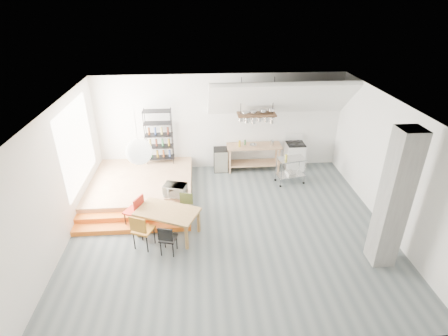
{
  "coord_description": "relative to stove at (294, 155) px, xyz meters",
  "views": [
    {
      "loc": [
        -0.7,
        -7.37,
        5.53
      ],
      "look_at": [
        -0.08,
        0.8,
        1.31
      ],
      "focal_mm": 28.0,
      "sensor_mm": 36.0,
      "label": 1
    }
  ],
  "objects": [
    {
      "name": "wall_right",
      "position": [
        1.5,
        -3.16,
        1.12
      ],
      "size": [
        0.04,
        7.0,
        3.2
      ],
      "primitive_type": "cube",
      "color": "silver",
      "rests_on": "ground"
    },
    {
      "name": "dining_table",
      "position": [
        -4.05,
        -3.36,
        0.15
      ],
      "size": [
        1.7,
        1.37,
        0.71
      ],
      "rotation": [
        0.0,
        0.0,
        -0.42
      ],
      "color": "olive",
      "rests_on": "ground"
    },
    {
      "name": "pot_rack",
      "position": [
        -1.37,
        -0.23,
        1.5
      ],
      "size": [
        1.2,
        0.5,
        1.43
      ],
      "color": "#442E1B",
      "rests_on": "ceiling"
    },
    {
      "name": "chair_red",
      "position": [
        -4.87,
        -2.99,
        0.07
      ],
      "size": [
        0.57,
        0.57,
        0.93
      ],
      "rotation": [
        0.0,
        0.0,
        -2.03
      ],
      "color": "red",
      "rests_on": "ground"
    },
    {
      "name": "chair_black",
      "position": [
        -4.02,
        -4.1,
        -0.01
      ],
      "size": [
        0.44,
        0.44,
        0.79
      ],
      "rotation": [
        0.0,
        0.0,
        2.9
      ],
      "color": "black",
      "rests_on": "ground"
    },
    {
      "name": "kitchen_counter",
      "position": [
        -1.4,
        -0.01,
        0.15
      ],
      "size": [
        1.8,
        0.6,
        0.91
      ],
      "color": "#A47452",
      "rests_on": "ground"
    },
    {
      "name": "chair_mustard",
      "position": [
        -4.62,
        -3.85,
        0.08
      ],
      "size": [
        0.57,
        0.57,
        0.95
      ],
      "rotation": [
        0.0,
        0.0,
        2.74
      ],
      "color": "#C67E21",
      "rests_on": "ground"
    },
    {
      "name": "chair_olive",
      "position": [
        -3.62,
        -2.82,
        -0.0
      ],
      "size": [
        0.43,
        0.43,
        0.8
      ],
      "rotation": [
        0.0,
        0.0,
        -0.21
      ],
      "color": "#535E2C",
      "rests_on": "ground"
    },
    {
      "name": "stove",
      "position": [
        0.0,
        0.0,
        0.0
      ],
      "size": [
        0.6,
        0.6,
        1.18
      ],
      "color": "white",
      "rests_on": "ground"
    },
    {
      "name": "ceiling",
      "position": [
        -2.5,
        -3.16,
        2.72
      ],
      "size": [
        8.0,
        7.0,
        0.02
      ],
      "primitive_type": "cube",
      "color": "white",
      "rests_on": "wall_back"
    },
    {
      "name": "floor",
      "position": [
        -2.5,
        -3.16,
        -0.48
      ],
      "size": [
        8.0,
        8.0,
        0.0
      ],
      "primitive_type": "plane",
      "color": "#525C5F",
      "rests_on": "ground"
    },
    {
      "name": "platform",
      "position": [
        -5.0,
        -1.16,
        -0.28
      ],
      "size": [
        3.0,
        3.0,
        0.4
      ],
      "primitive_type": "cube",
      "color": "#A47452",
      "rests_on": "ground"
    },
    {
      "name": "wall_back",
      "position": [
        -2.5,
        0.34,
        1.12
      ],
      "size": [
        8.0,
        0.04,
        3.2
      ],
      "primitive_type": "cube",
      "color": "silver",
      "rests_on": "ground"
    },
    {
      "name": "microwave_shelf",
      "position": [
        -3.9,
        -2.41,
        0.07
      ],
      "size": [
        0.6,
        0.4,
        0.16
      ],
      "color": "#A47452",
      "rests_on": "platform"
    },
    {
      "name": "window_pane",
      "position": [
        -6.48,
        -1.66,
        1.32
      ],
      "size": [
        0.02,
        2.5,
        2.2
      ],
      "primitive_type": "cube",
      "color": "white",
      "rests_on": "wall_left"
    },
    {
      "name": "step_upper",
      "position": [
        -5.0,
        -2.76,
        -0.35
      ],
      "size": [
        3.0,
        0.35,
        0.27
      ],
      "primitive_type": "cube",
      "color": "orange",
      "rests_on": "ground"
    },
    {
      "name": "bowl",
      "position": [
        -1.44,
        -0.06,
        0.46
      ],
      "size": [
        0.26,
        0.26,
        0.06
      ],
      "primitive_type": "imported",
      "rotation": [
        0.0,
        0.0,
        -0.12
      ],
      "color": "silver",
      "rests_on": "kitchen_counter"
    },
    {
      "name": "rolling_cart",
      "position": [
        -0.37,
        -0.98,
        0.07
      ],
      "size": [
        0.93,
        0.63,
        0.85
      ],
      "rotation": [
        0.0,
        0.0,
        0.18
      ],
      "color": "silver",
      "rests_on": "ground"
    },
    {
      "name": "paper_lantern",
      "position": [
        -4.6,
        -3.11,
        1.72
      ],
      "size": [
        0.6,
        0.6,
        0.6
      ],
      "primitive_type": "sphere",
      "color": "white",
      "rests_on": "ceiling"
    },
    {
      "name": "step_lower",
      "position": [
        -5.0,
        -3.11,
        -0.41
      ],
      "size": [
        3.0,
        0.35,
        0.13
      ],
      "primitive_type": "cube",
      "color": "orange",
      "rests_on": "ground"
    },
    {
      "name": "slope_ceiling",
      "position": [
        -0.7,
        -0.26,
        2.07
      ],
      "size": [
        4.4,
        1.44,
        1.32
      ],
      "primitive_type": "cube",
      "rotation": [
        -0.73,
        0.0,
        0.0
      ],
      "color": "white",
      "rests_on": "wall_back"
    },
    {
      "name": "mini_fridge",
      "position": [
        -2.51,
        0.04,
        -0.09
      ],
      "size": [
        0.47,
        0.47,
        0.79
      ],
      "primitive_type": "cube",
      "color": "black",
      "rests_on": "ground"
    },
    {
      "name": "wall_left",
      "position": [
        -6.5,
        -3.16,
        1.12
      ],
      "size": [
        0.04,
        7.0,
        3.2
      ],
      "primitive_type": "cube",
      "color": "silver",
      "rests_on": "ground"
    },
    {
      "name": "microwave",
      "position": [
        -3.9,
        -2.41,
        0.25
      ],
      "size": [
        0.67,
        0.54,
        0.32
      ],
      "primitive_type": "imported",
      "rotation": [
        0.0,
        0.0,
        -0.28
      ],
      "color": "beige",
      "rests_on": "microwave_shelf"
    },
    {
      "name": "concrete_column",
      "position": [
        0.8,
        -4.66,
        1.12
      ],
      "size": [
        0.5,
        0.5,
        3.2
      ],
      "primitive_type": "cube",
      "color": "slate",
      "rests_on": "ground"
    },
    {
      "name": "wire_shelving",
      "position": [
        -4.5,
        0.04,
        0.85
      ],
      "size": [
        0.88,
        0.38,
        1.8
      ],
      "color": "black",
      "rests_on": "platform"
    }
  ]
}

